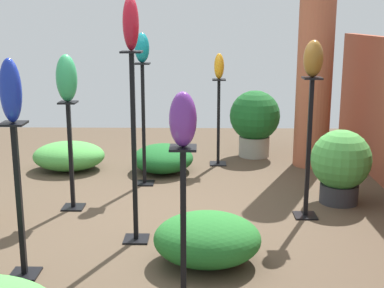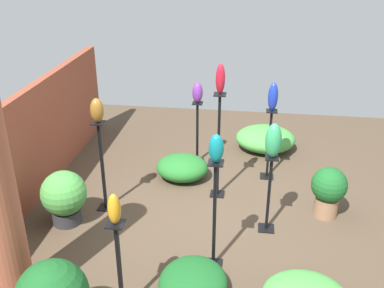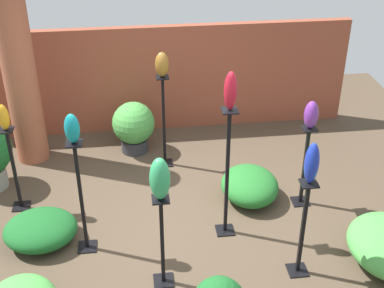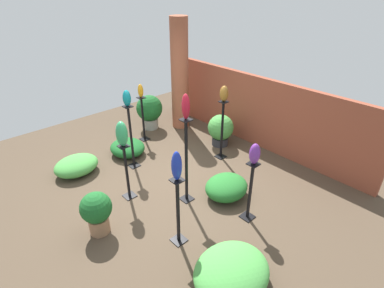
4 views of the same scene
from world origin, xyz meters
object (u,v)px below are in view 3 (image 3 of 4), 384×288
(pedestal_ruby, at_px, (227,179))
(potted_plant_front_right, at_px, (134,126))
(pedestal_teal, at_px, (82,202))
(pedestal_amber, at_px, (15,173))
(brick_pillar, at_px, (18,67))
(art_vase_bronze, at_px, (162,65))
(art_vase_amber, at_px, (3,117))
(pedestal_violet, at_px, (304,170))
(art_vase_cobalt, at_px, (312,163))
(art_vase_violet, at_px, (311,115))
(art_vase_jade, at_px, (160,179))
(pedestal_cobalt, at_px, (302,233))
(art_vase_ruby, at_px, (230,91))
(pedestal_bronze, at_px, (164,126))
(art_vase_teal, at_px, (72,129))
(pedestal_jade, at_px, (162,246))

(pedestal_ruby, relative_size, potted_plant_front_right, 2.10)
(pedestal_teal, height_order, pedestal_amber, pedestal_teal)
(brick_pillar, height_order, art_vase_bronze, brick_pillar)
(pedestal_ruby, height_order, art_vase_amber, pedestal_ruby)
(pedestal_violet, xyz_separation_m, art_vase_amber, (-3.34, 0.32, 0.74))
(brick_pillar, bearing_deg, art_vase_cobalt, -41.13)
(art_vase_violet, xyz_separation_m, art_vase_jade, (-1.74, -1.11, 0.05))
(pedestal_cobalt, bearing_deg, brick_pillar, 138.87)
(pedestal_violet, xyz_separation_m, pedestal_cobalt, (-0.37, -1.13, 0.03))
(pedestal_cobalt, height_order, art_vase_ruby, art_vase_ruby)
(brick_pillar, bearing_deg, art_vase_bronze, -12.39)
(pedestal_ruby, height_order, pedestal_violet, pedestal_ruby)
(pedestal_ruby, bearing_deg, art_vase_jade, -137.15)
(pedestal_teal, relative_size, pedestal_cobalt, 1.20)
(pedestal_amber, xyz_separation_m, pedestal_cobalt, (2.96, -1.45, 0.02))
(pedestal_ruby, distance_m, art_vase_violet, 1.19)
(pedestal_bronze, height_order, art_vase_cobalt, art_vase_cobalt)
(pedestal_bronze, bearing_deg, pedestal_amber, -157.30)
(potted_plant_front_right, bearing_deg, art_vase_jade, -85.47)
(pedestal_bronze, xyz_separation_m, art_vase_violet, (1.56, -1.06, 0.61))
(art_vase_amber, bearing_deg, brick_pillar, 89.78)
(art_vase_jade, bearing_deg, pedestal_ruby, 42.85)
(art_vase_ruby, distance_m, art_vase_cobalt, 1.04)
(art_vase_cobalt, height_order, potted_plant_front_right, art_vase_cobalt)
(pedestal_violet, height_order, art_vase_bronze, art_vase_bronze)
(pedestal_violet, distance_m, art_vase_violet, 0.72)
(art_vase_teal, relative_size, potted_plant_front_right, 0.42)
(art_vase_amber, relative_size, art_vase_bronze, 0.96)
(pedestal_jade, bearing_deg, art_vase_amber, 138.18)
(art_vase_teal, height_order, art_vase_cobalt, art_vase_teal)
(pedestal_amber, bearing_deg, pedestal_jade, -41.82)
(art_vase_ruby, bearing_deg, art_vase_cobalt, -48.78)
(brick_pillar, bearing_deg, pedestal_jade, -58.17)
(art_vase_bronze, height_order, art_vase_jade, art_vase_bronze)
(art_vase_teal, height_order, art_vase_amber, art_vase_teal)
(pedestal_ruby, distance_m, art_vase_ruby, 1.02)
(pedestal_violet, bearing_deg, art_vase_jade, -147.49)
(brick_pillar, distance_m, art_vase_violet, 3.64)
(brick_pillar, relative_size, art_vase_jade, 6.24)
(pedestal_cobalt, height_order, art_vase_amber, art_vase_amber)
(art_vase_jade, relative_size, potted_plant_front_right, 0.59)
(pedestal_jade, height_order, art_vase_cobalt, art_vase_cobalt)
(art_vase_amber, bearing_deg, art_vase_ruby, -17.47)
(pedestal_jade, distance_m, art_vase_bronze, 2.38)
(art_vase_cobalt, bearing_deg, pedestal_violet, 71.71)
(pedestal_cobalt, bearing_deg, art_vase_bronze, 118.33)
(pedestal_bronze, distance_m, art_vase_violet, 1.98)
(pedestal_cobalt, distance_m, art_vase_amber, 3.37)
(pedestal_jade, relative_size, art_vase_bronze, 3.24)
(art_vase_jade, bearing_deg, art_vase_teal, 142.32)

